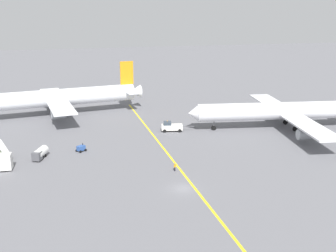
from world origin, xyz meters
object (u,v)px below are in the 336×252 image
(gse_stair_truck_yellow, at_px, (3,154))
(gse_gpu_cart_small, at_px, (81,148))
(gse_fuel_bowser_stubby, at_px, (40,153))
(airliner_at_gate_left, at_px, (49,99))
(ground_crew_ramp_agent_by_cones, at_px, (175,167))
(pushback_tug, at_px, (171,127))
(airliner_being_pushed, at_px, (282,111))

(gse_stair_truck_yellow, relative_size, gse_gpu_cart_small, 1.85)
(gse_stair_truck_yellow, distance_m, gse_fuel_bowser_stubby, 8.28)
(airliner_at_gate_left, bearing_deg, ground_crew_ramp_agent_by_cones, -64.73)
(gse_fuel_bowser_stubby, bearing_deg, gse_stair_truck_yellow, 163.73)
(gse_gpu_cart_small, relative_size, ground_crew_ramp_agent_by_cones, 1.51)
(pushback_tug, height_order, gse_stair_truck_yellow, gse_stair_truck_yellow)
(airliner_at_gate_left, bearing_deg, pushback_tug, -38.69)
(ground_crew_ramp_agent_by_cones, bearing_deg, gse_stair_truck_yellow, 153.69)
(pushback_tug, xyz_separation_m, gse_gpu_cart_small, (-24.91, -9.84, -0.49))
(airliner_at_gate_left, height_order, ground_crew_ramp_agent_by_cones, airliner_at_gate_left)
(pushback_tug, xyz_separation_m, gse_fuel_bowser_stubby, (-34.01, -12.24, 0.05))
(airliner_being_pushed, bearing_deg, airliner_at_gate_left, 153.53)
(gse_gpu_cart_small, height_order, gse_fuel_bowser_stubby, gse_fuel_bowser_stubby)
(airliner_being_pushed, xyz_separation_m, ground_crew_ramp_agent_by_cones, (-37.76, -21.62, -3.96))
(airliner_being_pushed, bearing_deg, pushback_tug, 169.81)
(gse_stair_truck_yellow, height_order, ground_crew_ramp_agent_by_cones, gse_stair_truck_yellow)
(gse_fuel_bowser_stubby, relative_size, ground_crew_ramp_agent_by_cones, 3.01)
(pushback_tug, relative_size, gse_stair_truck_yellow, 1.84)
(airliner_being_pushed, bearing_deg, gse_gpu_cart_small, -175.53)
(airliner_being_pushed, xyz_separation_m, pushback_tug, (-30.58, 5.49, -3.59))
(airliner_at_gate_left, distance_m, gse_gpu_cart_small, 36.61)
(gse_stair_truck_yellow, bearing_deg, ground_crew_ramp_agent_by_cones, -26.31)
(gse_stair_truck_yellow, xyz_separation_m, gse_gpu_cart_small, (17.04, 0.08, -0.23))
(pushback_tug, bearing_deg, ground_crew_ramp_agent_by_cones, -104.83)
(gse_fuel_bowser_stubby, bearing_deg, pushback_tug, 19.79)
(pushback_tug, height_order, gse_gpu_cart_small, pushback_tug)
(airliner_being_pushed, bearing_deg, ground_crew_ramp_agent_by_cones, -150.21)
(gse_gpu_cart_small, bearing_deg, ground_crew_ramp_agent_by_cones, -44.26)
(gse_fuel_bowser_stubby, xyz_separation_m, ground_crew_ramp_agent_by_cones, (26.83, -14.88, -0.42))
(gse_gpu_cart_small, distance_m, gse_fuel_bowser_stubby, 9.43)
(ground_crew_ramp_agent_by_cones, bearing_deg, airliner_being_pushed, 29.79)
(gse_stair_truck_yellow, bearing_deg, gse_fuel_bowser_stubby, -16.27)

